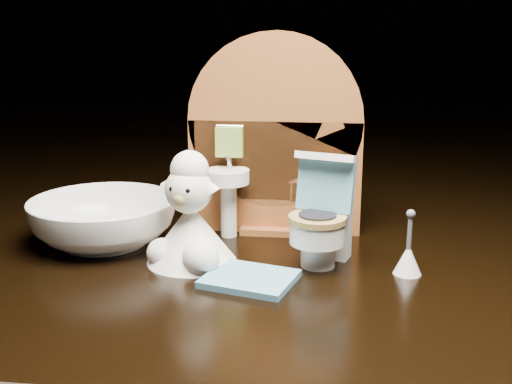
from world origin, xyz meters
TOP-DOWN VIEW (x-y plane):
  - backdrop_panel at (-0.00, 0.06)m, footprint 0.13×0.05m
  - toy_toilet at (0.04, 0.00)m, footprint 0.04×0.05m
  - bath_mat at (-0.01, -0.04)m, footprint 0.06×0.06m
  - toilet_brush at (0.09, -0.01)m, footprint 0.02×0.02m
  - plush_lamb at (-0.05, -0.01)m, footprint 0.06×0.06m
  - ceramic_bowl at (-0.12, 0.02)m, footprint 0.12×0.12m

SIDE VIEW (x-z plane):
  - bath_mat at x=-0.01m, z-range 0.00..0.00m
  - toilet_brush at x=0.09m, z-range -0.01..0.03m
  - ceramic_bowl at x=-0.12m, z-range 0.00..0.03m
  - plush_lamb at x=-0.05m, z-range -0.01..0.07m
  - toy_toilet at x=0.04m, z-range -0.01..0.07m
  - backdrop_panel at x=0.00m, z-range -0.01..0.14m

